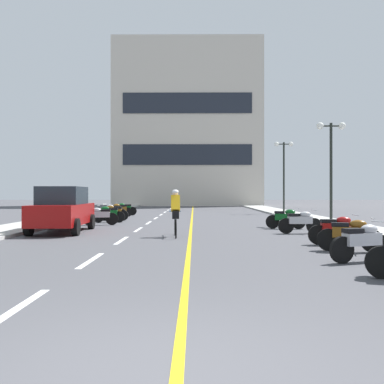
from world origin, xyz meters
The scene contains 32 objects.
ground_plane centered at (0.00, 21.00, 0.00)m, with size 140.00×140.00×0.00m, color #47474C.
curb_left centered at (-7.20, 24.00, 0.06)m, with size 2.40×72.00×0.12m, color #A8A8A3.
curb_right centered at (7.20, 24.00, 0.06)m, with size 2.40×72.00×0.12m, color #A8A8A3.
lane_dash_0 centered at (-2.00, 2.00, 0.00)m, with size 0.14×2.20×0.01m, color silver.
lane_dash_1 centered at (-2.00, 6.00, 0.00)m, with size 0.14×2.20×0.01m, color silver.
lane_dash_2 centered at (-2.00, 10.00, 0.00)m, with size 0.14×2.20×0.01m, color silver.
lane_dash_3 centered at (-2.00, 14.00, 0.00)m, with size 0.14×2.20×0.01m, color silver.
lane_dash_4 centered at (-2.00, 18.00, 0.00)m, with size 0.14×2.20×0.01m, color silver.
lane_dash_5 centered at (-2.00, 22.00, 0.00)m, with size 0.14×2.20×0.01m, color silver.
lane_dash_6 centered at (-2.00, 26.00, 0.00)m, with size 0.14×2.20×0.01m, color silver.
lane_dash_7 centered at (-2.00, 30.00, 0.00)m, with size 0.14×2.20×0.01m, color silver.
lane_dash_8 centered at (-2.00, 34.00, 0.00)m, with size 0.14×2.20×0.01m, color silver.
lane_dash_9 centered at (-2.00, 38.00, 0.00)m, with size 0.14×2.20×0.01m, color silver.
lane_dash_10 centered at (-2.00, 42.00, 0.00)m, with size 0.14×2.20×0.01m, color silver.
lane_dash_11 centered at (-2.00, 46.00, 0.00)m, with size 0.14×2.20×0.01m, color silver.
centre_line_yellow centered at (0.25, 24.00, 0.00)m, with size 0.12×66.00×0.01m, color gold.
office_building centered at (-0.43, 48.75, 10.21)m, with size 18.23×7.62×20.42m.
street_lamp_mid centered at (7.27, 17.11, 3.79)m, with size 1.46×0.36×5.00m.
street_lamp_far centered at (7.31, 28.11, 4.04)m, with size 1.46×0.36×5.40m.
parked_car_near centered at (-4.86, 12.84, 0.92)m, with size 2.08×4.28×1.82m.
motorcycle_2 centered at (4.21, 5.80, 0.47)m, with size 1.64×0.79×0.92m.
motorcycle_3 centered at (4.56, 7.44, 0.47)m, with size 1.66×0.74×0.92m.
motorcycle_4 centered at (4.71, 8.87, 0.47)m, with size 1.70×0.60×0.92m.
motorcycle_5 centered at (4.49, 12.32, 0.47)m, with size 1.70×0.60×0.92m.
motorcycle_6 centered at (4.40, 14.43, 0.47)m, with size 1.68×0.65×0.92m.
motorcycle_7 centered at (-4.18, 16.41, 0.47)m, with size 1.70×0.60×0.92m.
motorcycle_8 centered at (-4.15, 18.20, 0.47)m, with size 1.70×0.60×0.92m.
motorcycle_9 centered at (-4.21, 19.85, 0.47)m, with size 1.70×0.60×0.92m.
motorcycle_10 centered at (-4.66, 21.86, 0.47)m, with size 1.70×0.60×0.92m.
motorcycle_11 centered at (-4.57, 23.61, 0.47)m, with size 1.66×0.73×0.92m.
motorcycle_12 centered at (-4.51, 25.16, 0.47)m, with size 1.70×0.60×0.92m.
cyclist_rider centered at (-0.28, 11.22, 0.89)m, with size 0.42×1.77×1.71m.
Camera 1 is at (0.40, -3.48, 1.56)m, focal length 38.33 mm.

